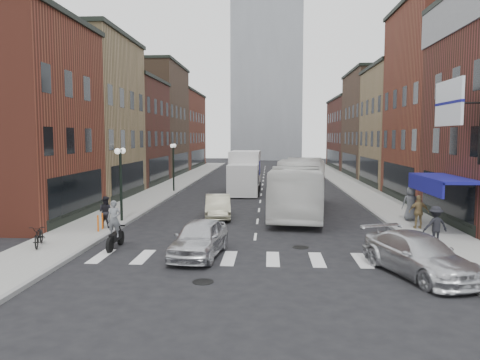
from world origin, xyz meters
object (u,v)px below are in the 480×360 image
at_px(motorcycle_rider, 115,226).
at_px(ped_right_a, 435,225).
at_px(box_truck, 245,173).
at_px(sedan_left_far, 218,207).
at_px(streetlamp_far, 173,158).
at_px(bike_rack, 100,222).
at_px(curb_car, 418,255).
at_px(transit_bus, 301,187).
at_px(billboard_sign, 451,104).
at_px(ped_left_solo, 106,212).
at_px(ped_right_c, 411,203).
at_px(sedan_left_near, 199,238).
at_px(parked_bicycle, 39,236).
at_px(streetlamp_near, 121,170).
at_px(ped_right_b, 419,212).

xyz_separation_m(motorcycle_rider, ped_right_a, (13.56, 1.06, 0.01)).
height_order(box_truck, sedan_left_far, box_truck).
height_order(streetlamp_far, bike_rack, streetlamp_far).
bearing_deg(curb_car, transit_bus, 83.92).
distance_m(box_truck, transit_bus, 10.99).
height_order(billboard_sign, ped_right_a, billboard_sign).
distance_m(curb_car, ped_left_solo, 14.96).
height_order(curb_car, ped_left_solo, ped_left_solo).
bearing_deg(bike_rack, transit_bus, 32.82).
distance_m(billboard_sign, ped_left_solo, 17.04).
relative_size(box_truck, ped_right_c, 4.28).
bearing_deg(sedan_left_far, sedan_left_near, -94.99).
bearing_deg(ped_right_a, motorcycle_rider, -6.62).
bearing_deg(sedan_left_far, ped_right_c, -11.71).
distance_m(bike_rack, parked_bicycle, 3.68).
distance_m(streetlamp_near, ped_right_b, 15.67).
relative_size(motorcycle_rider, ped_left_solo, 1.29).
bearing_deg(ped_right_b, box_truck, -57.92).
bearing_deg(transit_bus, ped_right_c, -19.36).
xyz_separation_m(box_truck, curb_car, (7.14, -22.90, -1.02)).
height_order(transit_bus, ped_right_a, transit_bus).
relative_size(transit_bus, ped_left_solo, 7.51).
xyz_separation_m(motorcycle_rider, ped_left_solo, (-1.73, 3.78, -0.02)).
relative_size(streetlamp_far, parked_bicycle, 2.39).
xyz_separation_m(streetlamp_near, parked_bicycle, (-1.55, -6.12, -2.31)).
relative_size(box_truck, ped_left_solo, 5.03).
distance_m(transit_bus, parked_bicycle, 15.29).
distance_m(motorcycle_rider, ped_right_a, 13.61).
bearing_deg(box_truck, motorcycle_rider, -101.48).
bearing_deg(streetlamp_near, sedan_left_near, -51.81).
bearing_deg(ped_right_c, streetlamp_far, -35.84).
bearing_deg(ped_right_b, parked_bicycle, 16.32).
xyz_separation_m(billboard_sign, streetlamp_near, (-15.99, 3.50, -3.22)).
distance_m(parked_bicycle, ped_right_a, 16.73).
bearing_deg(bike_rack, billboard_sign, -2.83).
bearing_deg(box_truck, streetlamp_near, -111.91).
xyz_separation_m(billboard_sign, streetlamp_far, (-15.99, 17.50, -3.22)).
height_order(box_truck, sedan_left_near, box_truck).
bearing_deg(ped_right_b, ped_right_a, 84.09).
distance_m(streetlamp_near, transit_bus, 10.78).
bearing_deg(ped_right_b, curb_car, 73.03).
height_order(streetlamp_far, ped_left_solo, streetlamp_far).
bearing_deg(ped_left_solo, curb_car, 169.97).
height_order(bike_rack, ped_right_b, ped_right_b).
distance_m(sedan_left_near, ped_right_a, 10.03).
bearing_deg(parked_bicycle, curb_car, -28.06).
relative_size(streetlamp_near, curb_car, 0.85).
distance_m(sedan_left_far, curb_car, 13.47).
relative_size(billboard_sign, bike_rack, 4.62).
distance_m(motorcycle_rider, ped_right_b, 14.66).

